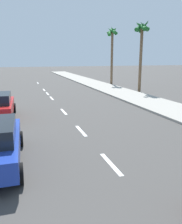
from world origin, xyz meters
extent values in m
plane|color=#423F3D|center=(0.00, 20.00, 0.00)|extent=(160.00, 160.00, 0.00)
cube|color=#9E998E|center=(7.41, 22.00, 0.07)|extent=(3.60, 80.00, 0.14)
cube|color=white|center=(0.00, 8.88, 0.00)|extent=(0.16, 1.80, 0.01)
cube|color=white|center=(0.00, 12.81, 0.00)|extent=(0.16, 1.80, 0.01)
cube|color=white|center=(0.00, 17.30, 0.00)|extent=(0.16, 1.80, 0.01)
cube|color=white|center=(0.00, 22.98, 0.00)|extent=(0.16, 1.80, 0.01)
cube|color=white|center=(0.00, 25.86, 0.00)|extent=(0.16, 1.80, 0.01)
cube|color=white|center=(0.00, 28.89, 0.00)|extent=(0.16, 1.80, 0.01)
cube|color=white|center=(0.00, 36.71, 0.00)|extent=(0.16, 1.80, 0.01)
cylinder|color=black|center=(-2.96, 11.62, 0.32)|extent=(0.20, 0.64, 0.64)
cylinder|color=black|center=(-3.04, 8.52, 0.32)|extent=(0.20, 0.64, 0.64)
cylinder|color=black|center=(-3.23, 18.09, 0.32)|extent=(0.20, 0.65, 0.64)
cylinder|color=black|center=(-3.32, 15.24, 0.32)|extent=(0.20, 0.65, 0.64)
cylinder|color=brown|center=(9.76, 24.19, 3.47)|extent=(0.31, 0.31, 6.95)
cone|color=#195B23|center=(10.01, 24.16, 6.80)|extent=(0.58, 1.83, 1.35)
cone|color=#195B23|center=(9.92, 24.38, 6.80)|extent=(1.30, 1.24, 1.23)
cone|color=#195B23|center=(9.65, 24.41, 6.80)|extent=(1.77, 1.29, 1.31)
cone|color=#195B23|center=(9.52, 24.14, 6.80)|extent=(0.68, 1.83, 1.25)
cone|color=#195B23|center=(9.61, 23.99, 6.80)|extent=(1.38, 1.29, 1.28)
cone|color=#195B23|center=(9.85, 23.95, 6.80)|extent=(1.60, 1.00, 1.08)
cylinder|color=brown|center=(9.49, 31.37, 3.62)|extent=(0.32, 0.32, 7.25)
cone|color=#1E6B28|center=(9.74, 31.40, 7.10)|extent=(0.56, 1.45, 0.95)
cone|color=#1E6B28|center=(9.53, 31.62, 7.10)|extent=(1.42, 0.64, 1.13)
cone|color=#1E6B28|center=(9.31, 31.54, 7.10)|extent=(1.38, 1.53, 1.65)
cone|color=#1E6B28|center=(9.28, 31.23, 7.10)|extent=(1.07, 1.47, 1.19)
cone|color=#1E6B28|center=(9.58, 31.14, 7.10)|extent=(1.37, 0.88, 1.20)
camera|label=1|loc=(-2.94, 2.05, 3.64)|focal=36.77mm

